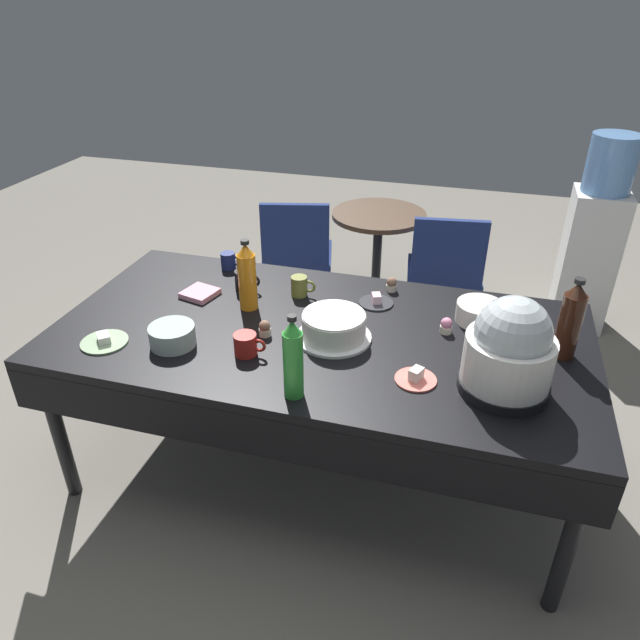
# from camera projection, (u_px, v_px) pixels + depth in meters

# --- Properties ---
(ground) EXTENTS (9.00, 9.00, 0.00)m
(ground) POSITION_uv_depth(u_px,v_px,m) (320.00, 464.00, 2.82)
(ground) COLOR slate
(potluck_table) EXTENTS (2.20, 1.10, 0.75)m
(potluck_table) POSITION_uv_depth(u_px,v_px,m) (320.00, 343.00, 2.47)
(potluck_table) COLOR black
(potluck_table) RESTS_ON ground
(frosted_layer_cake) EXTENTS (0.31, 0.31, 0.11)m
(frosted_layer_cake) POSITION_uv_depth(u_px,v_px,m) (334.00, 327.00, 2.36)
(frosted_layer_cake) COLOR silver
(frosted_layer_cake) RESTS_ON potluck_table
(slow_cooker) EXTENTS (0.32, 0.32, 0.36)m
(slow_cooker) POSITION_uv_depth(u_px,v_px,m) (509.00, 351.00, 2.01)
(slow_cooker) COLOR black
(slow_cooker) RESTS_ON potluck_table
(glass_salad_bowl) EXTENTS (0.18, 0.18, 0.08)m
(glass_salad_bowl) POSITION_uv_depth(u_px,v_px,m) (172.00, 336.00, 2.33)
(glass_salad_bowl) COLOR #B2C6BC
(glass_salad_bowl) RESTS_ON potluck_table
(ceramic_snack_bowl) EXTENTS (0.20, 0.20, 0.08)m
(ceramic_snack_bowl) POSITION_uv_depth(u_px,v_px,m) (479.00, 312.00, 2.49)
(ceramic_snack_bowl) COLOR silver
(ceramic_snack_bowl) RESTS_ON potluck_table
(dessert_plate_charcoal) EXTENTS (0.15, 0.15, 0.05)m
(dessert_plate_charcoal) POSITION_uv_depth(u_px,v_px,m) (376.00, 301.00, 2.64)
(dessert_plate_charcoal) COLOR #2D2D33
(dessert_plate_charcoal) RESTS_ON potluck_table
(dessert_plate_sage) EXTENTS (0.19, 0.19, 0.04)m
(dessert_plate_sage) POSITION_uv_depth(u_px,v_px,m) (104.00, 341.00, 2.35)
(dessert_plate_sage) COLOR #8CA87F
(dessert_plate_sage) RESTS_ON potluck_table
(dessert_plate_coral) EXTENTS (0.15, 0.15, 0.05)m
(dessert_plate_coral) POSITION_uv_depth(u_px,v_px,m) (416.00, 378.00, 2.13)
(dessert_plate_coral) COLOR #E07266
(dessert_plate_coral) RESTS_ON potluck_table
(cupcake_berry) EXTENTS (0.05, 0.05, 0.07)m
(cupcake_berry) POSITION_uv_depth(u_px,v_px,m) (265.00, 328.00, 2.39)
(cupcake_berry) COLOR beige
(cupcake_berry) RESTS_ON potluck_table
(cupcake_cocoa) EXTENTS (0.05, 0.05, 0.07)m
(cupcake_cocoa) POSITION_uv_depth(u_px,v_px,m) (392.00, 284.00, 2.74)
(cupcake_cocoa) COLOR beige
(cupcake_cocoa) RESTS_ON potluck_table
(cupcake_mint) EXTENTS (0.05, 0.05, 0.07)m
(cupcake_mint) POSITION_uv_depth(u_px,v_px,m) (446.00, 326.00, 2.41)
(cupcake_mint) COLOR beige
(cupcake_mint) RESTS_ON potluck_table
(soda_bottle_orange_juice) EXTENTS (0.08, 0.08, 0.32)m
(soda_bottle_orange_juice) POSITION_uv_depth(u_px,v_px,m) (247.00, 277.00, 2.54)
(soda_bottle_orange_juice) COLOR orange
(soda_bottle_orange_juice) RESTS_ON potluck_table
(soda_bottle_cola) EXTENTS (0.09, 0.09, 0.33)m
(soda_bottle_cola) POSITION_uv_depth(u_px,v_px,m) (570.00, 321.00, 2.20)
(soda_bottle_cola) COLOR #33190F
(soda_bottle_cola) RESTS_ON potluck_table
(soda_bottle_lime_soda) EXTENTS (0.07, 0.07, 0.32)m
(soda_bottle_lime_soda) POSITION_uv_depth(u_px,v_px,m) (293.00, 359.00, 1.99)
(soda_bottle_lime_soda) COLOR green
(soda_bottle_lime_soda) RESTS_ON potluck_table
(coffee_mug_olive) EXTENTS (0.12, 0.07, 0.09)m
(coffee_mug_olive) POSITION_uv_depth(u_px,v_px,m) (300.00, 286.00, 2.69)
(coffee_mug_olive) COLOR olive
(coffee_mug_olive) RESTS_ON potluck_table
(coffee_mug_red) EXTENTS (0.13, 0.09, 0.09)m
(coffee_mug_red) POSITION_uv_depth(u_px,v_px,m) (246.00, 344.00, 2.27)
(coffee_mug_red) COLOR #B2231E
(coffee_mug_red) RESTS_ON potluck_table
(coffee_mug_navy) EXTENTS (0.11, 0.07, 0.08)m
(coffee_mug_navy) POSITION_uv_depth(u_px,v_px,m) (229.00, 260.00, 2.94)
(coffee_mug_navy) COLOR navy
(coffee_mug_navy) RESTS_ON potluck_table
(coffee_mug_black) EXTENTS (0.12, 0.08, 0.10)m
(coffee_mug_black) POSITION_uv_depth(u_px,v_px,m) (244.00, 280.00, 2.73)
(coffee_mug_black) COLOR black
(coffee_mug_black) RESTS_ON potluck_table
(paper_napkin_stack) EXTENTS (0.17, 0.17, 0.02)m
(paper_napkin_stack) POSITION_uv_depth(u_px,v_px,m) (200.00, 293.00, 2.70)
(paper_napkin_stack) COLOR pink
(paper_napkin_stack) RESTS_ON potluck_table
(maroon_chair_left) EXTENTS (0.53, 0.53, 0.85)m
(maroon_chair_left) POSITION_uv_depth(u_px,v_px,m) (297.00, 251.00, 3.78)
(maroon_chair_left) COLOR navy
(maroon_chair_left) RESTS_ON ground
(maroon_chair_right) EXTENTS (0.50, 0.50, 0.85)m
(maroon_chair_right) POSITION_uv_depth(u_px,v_px,m) (445.00, 269.00, 3.56)
(maroon_chair_right) COLOR navy
(maroon_chair_right) RESTS_ON ground
(round_cafe_table) EXTENTS (0.60, 0.60, 0.72)m
(round_cafe_table) POSITION_uv_depth(u_px,v_px,m) (377.00, 245.00, 3.85)
(round_cafe_table) COLOR #473323
(round_cafe_table) RESTS_ON ground
(water_cooler) EXTENTS (0.32, 0.32, 1.24)m
(water_cooler) POSITION_uv_depth(u_px,v_px,m) (592.00, 240.00, 3.69)
(water_cooler) COLOR silver
(water_cooler) RESTS_ON ground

